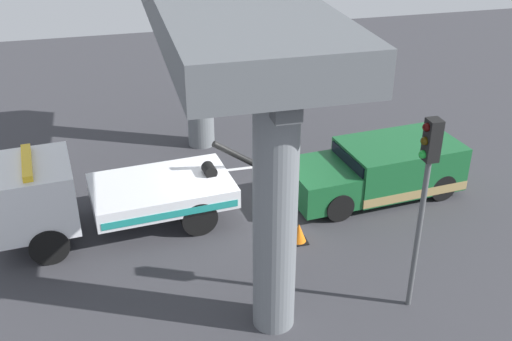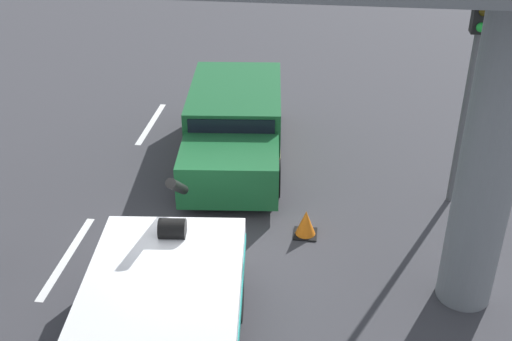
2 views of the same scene
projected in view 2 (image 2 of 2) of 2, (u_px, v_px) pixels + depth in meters
ground_plane at (199, 269)px, 11.81m from camera, size 60.00×40.00×0.10m
lane_stripe_west at (151, 123)px, 17.25m from camera, size 2.60×0.16×0.01m
lane_stripe_mid at (67, 257)px, 12.07m from camera, size 2.60×0.16×0.01m
towed_van_green at (235, 126)px, 15.28m from camera, size 5.38×2.66×1.58m
traffic_light_near at (475, 52)px, 12.17m from camera, size 0.39×0.32×4.65m
traffic_cone_orange at (306, 224)px, 12.58m from camera, size 0.47×0.47×0.56m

